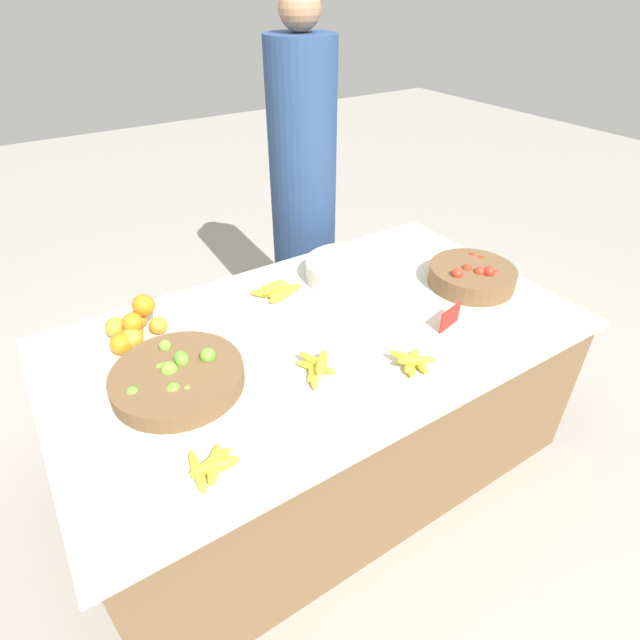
% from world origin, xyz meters
% --- Properties ---
extents(ground_plane, '(12.00, 12.00, 0.00)m').
position_xyz_m(ground_plane, '(0.00, 0.00, 0.00)').
color(ground_plane, '#A39E93').
extents(market_table, '(1.87, 1.09, 0.66)m').
position_xyz_m(market_table, '(0.00, 0.00, 0.33)').
color(market_table, brown).
rests_on(market_table, ground_plane).
extents(lime_bowl, '(0.41, 0.41, 0.10)m').
position_xyz_m(lime_bowl, '(-0.53, 0.00, 0.69)').
color(lime_bowl, brown).
rests_on(lime_bowl, market_table).
extents(tomato_basket, '(0.35, 0.35, 0.11)m').
position_xyz_m(tomato_basket, '(0.71, -0.06, 0.70)').
color(tomato_basket, brown).
rests_on(tomato_basket, market_table).
extents(orange_pile, '(0.21, 0.19, 0.14)m').
position_xyz_m(orange_pile, '(-0.57, 0.32, 0.71)').
color(orange_pile, orange).
rests_on(orange_pile, market_table).
extents(metal_bowl, '(0.33, 0.33, 0.08)m').
position_xyz_m(metal_bowl, '(0.30, 0.26, 0.70)').
color(metal_bowl, silver).
rests_on(metal_bowl, market_table).
extents(price_sign, '(0.12, 0.03, 0.08)m').
position_xyz_m(price_sign, '(0.41, -0.23, 0.70)').
color(price_sign, red).
rests_on(price_sign, market_table).
extents(banana_bunch_middle_left, '(0.13, 0.14, 0.05)m').
position_xyz_m(banana_bunch_middle_left, '(0.15, -0.33, 0.68)').
color(banana_bunch_middle_left, yellow).
rests_on(banana_bunch_middle_left, market_table).
extents(banana_bunch_front_left, '(0.14, 0.17, 0.06)m').
position_xyz_m(banana_bunch_front_left, '(-0.13, -0.18, 0.68)').
color(banana_bunch_front_left, yellow).
rests_on(banana_bunch_front_left, market_table).
extents(banana_bunch_back_center, '(0.21, 0.15, 0.05)m').
position_xyz_m(banana_bunch_back_center, '(-0.01, 0.30, 0.68)').
color(banana_bunch_back_center, yellow).
rests_on(banana_bunch_back_center, market_table).
extents(banana_bunch_front_right, '(0.14, 0.15, 0.03)m').
position_xyz_m(banana_bunch_front_right, '(-0.57, -0.36, 0.67)').
color(banana_bunch_front_right, yellow).
rests_on(banana_bunch_front_right, market_table).
extents(vendor_person, '(0.33, 0.33, 1.69)m').
position_xyz_m(vendor_person, '(0.46, 0.87, 0.79)').
color(vendor_person, navy).
rests_on(vendor_person, ground_plane).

